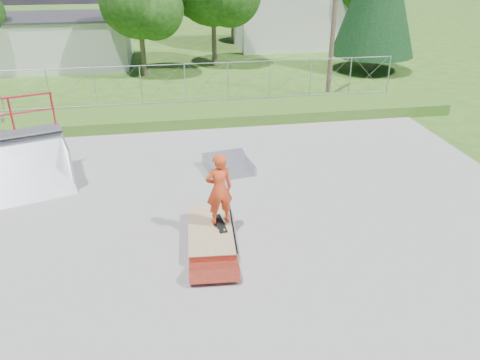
% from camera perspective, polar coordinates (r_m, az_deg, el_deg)
% --- Properties ---
extents(ground, '(120.00, 120.00, 0.00)m').
position_cam_1_polar(ground, '(12.95, -3.36, -6.29)').
color(ground, '#325618').
rests_on(ground, ground).
extents(concrete_pad, '(20.00, 16.00, 0.04)m').
position_cam_1_polar(concrete_pad, '(12.94, -3.36, -6.22)').
color(concrete_pad, '#959593').
rests_on(concrete_pad, ground).
extents(grass_berm, '(24.00, 3.00, 0.50)m').
position_cam_1_polar(grass_berm, '(21.46, -6.38, 7.99)').
color(grass_berm, '#325618').
rests_on(grass_berm, ground).
extents(grind_box, '(1.36, 2.53, 0.36)m').
position_cam_1_polar(grind_box, '(12.51, -3.54, -6.61)').
color(grind_box, maroon).
rests_on(grind_box, concrete_pad).
extents(quarter_pipe, '(3.33, 3.05, 2.76)m').
position_cam_1_polar(quarter_pipe, '(16.03, -25.33, 3.32)').
color(quarter_pipe, '#ABADB3').
rests_on(quarter_pipe, concrete_pad).
extents(flat_bank_ramp, '(1.75, 1.83, 0.46)m').
position_cam_1_polar(flat_bank_ramp, '(16.20, -1.36, 1.77)').
color(flat_bank_ramp, '#ABADB3').
rests_on(flat_bank_ramp, concrete_pad).
extents(skateboard, '(0.33, 0.82, 0.13)m').
position_cam_1_polar(skateboard, '(12.50, -2.46, -5.38)').
color(skateboard, black).
rests_on(skateboard, grind_box).
extents(skater, '(0.78, 0.58, 1.96)m').
position_cam_1_polar(skater, '(12.01, -2.55, -1.42)').
color(skater, '#D7421C').
rests_on(skater, grind_box).
extents(chain_link_fence, '(20.00, 0.06, 1.80)m').
position_cam_1_polar(chain_link_fence, '(22.09, -6.72, 11.63)').
color(chain_link_fence, '#95989C').
rests_on(chain_link_fence, grass_berm).
extents(utility_building_flat, '(10.00, 6.00, 3.00)m').
position_cam_1_polar(utility_building_flat, '(34.00, -22.15, 15.34)').
color(utility_building_flat, silver).
rests_on(utility_building_flat, ground).
extents(utility_pole, '(0.24, 0.24, 8.00)m').
position_cam_1_polar(utility_pole, '(24.59, 11.43, 19.00)').
color(utility_pole, brown).
rests_on(utility_pole, ground).
extents(tree_left_near, '(4.76, 4.48, 6.65)m').
position_cam_1_polar(tree_left_near, '(28.81, -11.76, 20.49)').
color(tree_left_near, brown).
rests_on(tree_left_near, ground).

